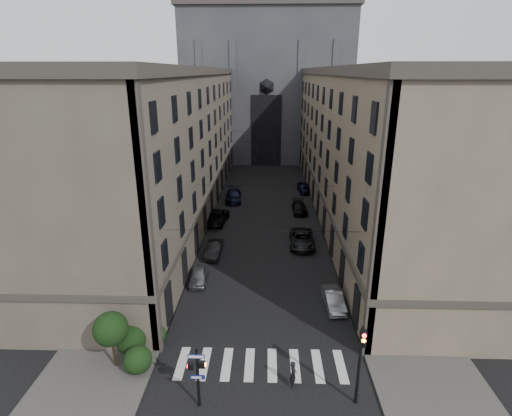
# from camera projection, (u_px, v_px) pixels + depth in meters

# --- Properties ---
(sidewalk_left) EXTENTS (7.00, 80.00, 0.15)m
(sidewalk_left) POSITION_uv_depth(u_px,v_px,m) (190.00, 209.00, 55.92)
(sidewalk_left) COLOR #383533
(sidewalk_left) RESTS_ON ground
(sidewalk_right) EXTENTS (7.00, 80.00, 0.15)m
(sidewalk_right) POSITION_uv_depth(u_px,v_px,m) (340.00, 210.00, 55.33)
(sidewalk_right) COLOR #383533
(sidewalk_right) RESTS_ON ground
(zebra_crossing) EXTENTS (11.00, 3.20, 0.01)m
(zebra_crossing) POSITION_uv_depth(u_px,v_px,m) (261.00, 365.00, 26.34)
(zebra_crossing) COLOR beige
(zebra_crossing) RESTS_ON ground
(building_left) EXTENTS (13.60, 60.60, 18.85)m
(building_left) POSITION_uv_depth(u_px,v_px,m) (164.00, 143.00, 52.99)
(building_left) COLOR #4C453A
(building_left) RESTS_ON ground
(building_right) EXTENTS (13.60, 60.60, 18.85)m
(building_right) POSITION_uv_depth(u_px,v_px,m) (368.00, 144.00, 52.24)
(building_right) COLOR brown
(building_right) RESTS_ON ground
(gothic_tower) EXTENTS (35.00, 23.00, 58.00)m
(gothic_tower) POSITION_uv_depth(u_px,v_px,m) (267.00, 74.00, 86.70)
(gothic_tower) COLOR #2D2D33
(gothic_tower) RESTS_ON ground
(pedestrian_signal_left) EXTENTS (1.02, 0.38, 4.00)m
(pedestrian_signal_left) POSITION_uv_depth(u_px,v_px,m) (197.00, 373.00, 22.38)
(pedestrian_signal_left) COLOR black
(pedestrian_signal_left) RESTS_ON ground
(traffic_light_right) EXTENTS (0.34, 0.50, 5.20)m
(traffic_light_right) POSITION_uv_depth(u_px,v_px,m) (361.00, 357.00, 22.21)
(traffic_light_right) COLOR black
(traffic_light_right) RESTS_ON ground
(shrub_cluster) EXTENTS (3.90, 4.40, 3.90)m
(shrub_cluster) POSITION_uv_depth(u_px,v_px,m) (127.00, 339.00, 26.01)
(shrub_cluster) COLOR black
(shrub_cluster) RESTS_ON sidewalk_left
(tram_wires) EXTENTS (14.00, 60.00, 0.43)m
(tram_wires) POSITION_uv_depth(u_px,v_px,m) (265.00, 160.00, 52.95)
(tram_wires) COLOR black
(tram_wires) RESTS_ON ground
(car_left_near) EXTENTS (1.78, 3.94, 1.31)m
(car_left_near) POSITION_uv_depth(u_px,v_px,m) (199.00, 275.00, 36.53)
(car_left_near) COLOR slate
(car_left_near) RESTS_ON ground
(car_left_midnear) EXTENTS (1.55, 4.23, 1.39)m
(car_left_midnear) POSITION_uv_depth(u_px,v_px,m) (214.00, 249.00, 41.77)
(car_left_midnear) COLOR black
(car_left_midnear) RESTS_ON ground
(car_left_midfar) EXTENTS (3.22, 5.82, 1.54)m
(car_left_midfar) POSITION_uv_depth(u_px,v_px,m) (216.00, 218.00, 50.45)
(car_left_midfar) COLOR black
(car_left_midfar) RESTS_ON ground
(car_left_far) EXTENTS (2.57, 5.62, 1.59)m
(car_left_far) POSITION_uv_depth(u_px,v_px,m) (234.00, 196.00, 59.34)
(car_left_far) COLOR black
(car_left_far) RESTS_ON ground
(car_right_near) EXTENTS (1.63, 4.10, 1.33)m
(car_right_near) POSITION_uv_depth(u_px,v_px,m) (334.00, 299.00, 32.64)
(car_right_near) COLOR gray
(car_right_near) RESTS_ON ground
(car_right_midnear) EXTENTS (2.79, 5.75, 1.58)m
(car_right_midnear) POSITION_uv_depth(u_px,v_px,m) (302.00, 239.00, 44.07)
(car_right_midnear) COLOR black
(car_right_midnear) RESTS_ON ground
(car_right_midfar) EXTENTS (2.06, 4.71, 1.35)m
(car_right_midfar) POSITION_uv_depth(u_px,v_px,m) (299.00, 208.00, 54.50)
(car_right_midfar) COLOR black
(car_right_midfar) RESTS_ON ground
(car_right_far) EXTENTS (2.23, 4.67, 1.54)m
(car_right_far) POSITION_uv_depth(u_px,v_px,m) (304.00, 188.00, 63.64)
(car_right_far) COLOR black
(car_right_far) RESTS_ON ground
(pedestrian) EXTENTS (0.53, 0.72, 1.82)m
(pedestrian) POSITION_uv_depth(u_px,v_px,m) (293.00, 374.00, 24.25)
(pedestrian) COLOR black
(pedestrian) RESTS_ON ground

